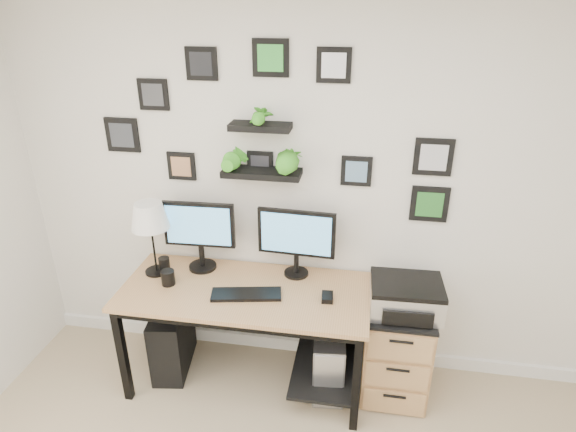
% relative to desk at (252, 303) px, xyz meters
% --- Properties ---
extents(room, '(4.00, 4.00, 4.00)m').
position_rel_desk_xyz_m(room, '(0.33, 0.32, -0.58)').
color(room, tan).
rests_on(room, ground).
extents(desk, '(1.60, 0.70, 0.75)m').
position_rel_desk_xyz_m(desk, '(0.00, 0.00, 0.00)').
color(desk, tan).
rests_on(desk, ground).
extents(monitor_left, '(0.48, 0.20, 0.49)m').
position_rel_desk_xyz_m(monitor_left, '(-0.39, 0.17, 0.41)').
color(monitor_left, black).
rests_on(monitor_left, desk).
extents(monitor_right, '(0.51, 0.17, 0.48)m').
position_rel_desk_xyz_m(monitor_right, '(0.26, 0.20, 0.41)').
color(monitor_right, black).
rests_on(monitor_right, desk).
extents(keyboard, '(0.46, 0.22, 0.02)m').
position_rel_desk_xyz_m(keyboard, '(-0.01, -0.10, 0.13)').
color(keyboard, black).
rests_on(keyboard, desk).
extents(mouse, '(0.08, 0.11, 0.03)m').
position_rel_desk_xyz_m(mouse, '(0.50, -0.06, 0.14)').
color(mouse, black).
rests_on(mouse, desk).
extents(table_lamp, '(0.25, 0.25, 0.51)m').
position_rel_desk_xyz_m(table_lamp, '(-0.68, 0.07, 0.54)').
color(table_lamp, black).
rests_on(table_lamp, desk).
extents(mug, '(0.09, 0.09, 0.10)m').
position_rel_desk_xyz_m(mug, '(-0.54, -0.06, 0.17)').
color(mug, black).
rests_on(mug, desk).
extents(pen_cup, '(0.07, 0.07, 0.10)m').
position_rel_desk_xyz_m(pen_cup, '(-0.64, 0.10, 0.17)').
color(pen_cup, black).
rests_on(pen_cup, desk).
extents(pc_tower_black, '(0.29, 0.51, 0.49)m').
position_rel_desk_xyz_m(pc_tower_black, '(-0.60, 0.02, -0.38)').
color(pc_tower_black, black).
rests_on(pc_tower_black, ground).
extents(pc_tower_grey, '(0.24, 0.48, 0.46)m').
position_rel_desk_xyz_m(pc_tower_grey, '(0.52, 0.01, -0.40)').
color(pc_tower_grey, gray).
rests_on(pc_tower_grey, ground).
extents(file_cabinet, '(0.43, 0.53, 0.67)m').
position_rel_desk_xyz_m(file_cabinet, '(0.96, 0.06, -0.29)').
color(file_cabinet, tan).
rests_on(file_cabinet, ground).
extents(printer, '(0.45, 0.37, 0.20)m').
position_rel_desk_xyz_m(printer, '(0.98, 0.02, 0.14)').
color(printer, silver).
rests_on(printer, file_cabinet).
extents(wall_decor, '(2.25, 0.18, 1.09)m').
position_rel_desk_xyz_m(wall_decor, '(0.07, 0.27, 1.03)').
color(wall_decor, black).
rests_on(wall_decor, ground).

